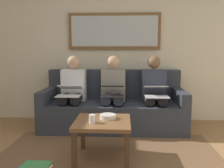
# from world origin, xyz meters

# --- Properties ---
(wall_rear) EXTENTS (6.00, 0.12, 2.60)m
(wall_rear) POSITION_xyz_m (0.00, -2.60, 1.30)
(wall_rear) COLOR beige
(wall_rear) RESTS_ON ground_plane
(area_rug) EXTENTS (2.60, 1.80, 0.01)m
(area_rug) POSITION_xyz_m (0.00, -0.85, 0.00)
(area_rug) COLOR brown
(area_rug) RESTS_ON ground_plane
(couch) EXTENTS (2.20, 0.90, 0.90)m
(couch) POSITION_xyz_m (0.00, -2.12, 0.31)
(couch) COLOR #2D333D
(couch) RESTS_ON ground_plane
(framed_mirror) EXTENTS (1.57, 0.05, 0.61)m
(framed_mirror) POSITION_xyz_m (0.00, -2.51, 1.55)
(framed_mirror) COLOR brown
(coffee_table) EXTENTS (0.61, 0.61, 0.45)m
(coffee_table) POSITION_xyz_m (0.07, -0.90, 0.38)
(coffee_table) COLOR brown
(coffee_table) RESTS_ON ground_plane
(cup) EXTENTS (0.07, 0.07, 0.09)m
(cup) POSITION_xyz_m (0.17, -0.80, 0.49)
(cup) COLOR silver
(cup) RESTS_ON coffee_table
(bowl) EXTENTS (0.18, 0.18, 0.05)m
(bowl) POSITION_xyz_m (0.01, -0.97, 0.47)
(bowl) COLOR beige
(bowl) RESTS_ON coffee_table
(person_left) EXTENTS (0.38, 0.58, 1.14)m
(person_left) POSITION_xyz_m (-0.64, -2.05, 0.61)
(person_left) COLOR #2D3342
(person_left) RESTS_ON couch
(laptop_silver) EXTENTS (0.34, 0.38, 0.16)m
(laptop_silver) POSITION_xyz_m (-0.64, -1.81, 0.63)
(laptop_silver) COLOR silver
(person_middle) EXTENTS (0.38, 0.58, 1.14)m
(person_middle) POSITION_xyz_m (0.00, -2.05, 0.61)
(person_middle) COLOR gray
(person_middle) RESTS_ON couch
(laptop_black) EXTENTS (0.34, 0.38, 0.16)m
(laptop_black) POSITION_xyz_m (0.00, -1.81, 0.64)
(laptop_black) COLOR black
(person_right) EXTENTS (0.38, 0.58, 1.14)m
(person_right) POSITION_xyz_m (0.64, -2.05, 0.61)
(person_right) COLOR silver
(person_right) RESTS_ON couch
(laptop_white) EXTENTS (0.35, 0.36, 0.16)m
(laptop_white) POSITION_xyz_m (0.64, -1.81, 0.63)
(laptop_white) COLOR white
(magazine_stack) EXTENTS (0.34, 0.26, 0.05)m
(magazine_stack) POSITION_xyz_m (0.73, -0.60, 0.03)
(magazine_stack) COLOR red
(magazine_stack) RESTS_ON ground_plane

